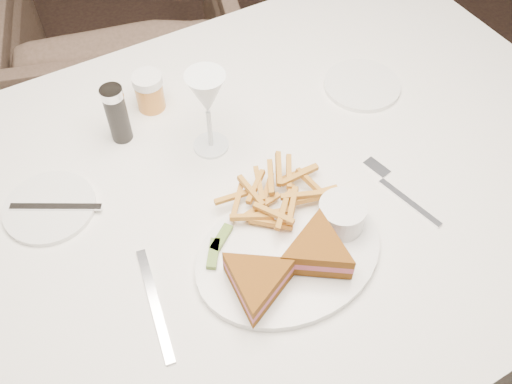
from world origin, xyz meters
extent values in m
plane|color=black|center=(0.00, 0.00, 0.00)|extent=(5.00, 5.00, 0.00)
cube|color=white|center=(-0.40, 0.07, 0.38)|extent=(1.54, 1.10, 0.75)
imported|color=#4C3A2F|center=(-0.41, 1.01, 0.36)|extent=(0.81, 0.78, 0.71)
ellipsoid|color=white|center=(-0.39, -0.09, 0.76)|extent=(0.34, 0.28, 0.01)
cube|color=silver|center=(-0.62, -0.09, 0.75)|extent=(0.03, 0.21, 0.00)
cylinder|color=white|center=(-0.73, 0.17, 0.76)|extent=(0.16, 0.16, 0.01)
cylinder|color=white|center=(-0.06, 0.21, 0.76)|extent=(0.16, 0.16, 0.01)
cylinder|color=black|center=(-0.56, 0.28, 0.81)|extent=(0.04, 0.04, 0.12)
cylinder|color=#CA7C30|center=(-0.48, 0.34, 0.79)|extent=(0.06, 0.06, 0.08)
cube|color=#4E7027|center=(-0.48, -0.03, 0.77)|extent=(0.05, 0.05, 0.01)
cube|color=#4E7027|center=(-0.50, -0.05, 0.77)|extent=(0.04, 0.06, 0.01)
cylinder|color=white|center=(-0.28, -0.08, 0.79)|extent=(0.08, 0.08, 0.05)
camera|label=1|loc=(-0.64, -0.52, 1.56)|focal=40.00mm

